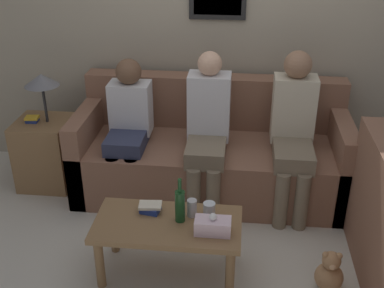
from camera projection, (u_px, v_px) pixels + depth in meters
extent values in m
plane|color=beige|center=(206.00, 222.00, 3.85)|extent=(16.00, 16.00, 0.00)
cube|color=#9E937F|center=(217.00, 30.00, 4.16)|extent=(9.00, 0.06, 2.60)
cube|color=brown|center=(211.00, 167.00, 4.17)|extent=(2.27, 0.90, 0.48)
cube|color=brown|center=(214.00, 101.00, 4.26)|extent=(2.27, 0.20, 0.47)
cube|color=brown|center=(90.00, 148.00, 4.21)|extent=(0.14, 0.90, 0.73)
cube|color=brown|center=(338.00, 160.00, 4.01)|extent=(0.14, 0.90, 0.73)
cube|color=olive|center=(168.00, 225.00, 3.16)|extent=(0.97, 0.49, 0.04)
cylinder|color=olive|center=(100.00, 263.00, 3.14)|extent=(0.06, 0.06, 0.38)
cylinder|color=olive|center=(230.00, 273.00, 3.05)|extent=(0.06, 0.06, 0.38)
cylinder|color=olive|center=(114.00, 229.00, 3.46)|extent=(0.06, 0.06, 0.38)
cylinder|color=olive|center=(232.00, 237.00, 3.38)|extent=(0.06, 0.06, 0.38)
cube|color=olive|center=(46.00, 153.00, 4.26)|extent=(0.45, 0.45, 0.61)
cylinder|color=#262628|center=(45.00, 103.00, 4.04)|extent=(0.02, 0.02, 0.35)
cone|color=slate|center=(41.00, 80.00, 3.94)|extent=(0.29, 0.29, 0.10)
cube|color=navy|center=(32.00, 120.00, 4.10)|extent=(0.10, 0.08, 0.03)
cube|color=gold|center=(32.00, 118.00, 4.09)|extent=(0.12, 0.10, 0.02)
cylinder|color=#19421E|center=(180.00, 206.00, 3.12)|extent=(0.07, 0.07, 0.22)
cylinder|color=#19421E|center=(180.00, 186.00, 3.05)|extent=(0.03, 0.03, 0.10)
cylinder|color=silver|center=(209.00, 209.00, 3.21)|extent=(0.08, 0.08, 0.09)
cube|color=navy|center=(151.00, 210.00, 3.26)|extent=(0.14, 0.13, 0.02)
cube|color=navy|center=(150.00, 208.00, 3.25)|extent=(0.13, 0.12, 0.02)
cube|color=beige|center=(150.00, 205.00, 3.24)|extent=(0.16, 0.11, 0.02)
cylinder|color=#BCBCC1|center=(192.00, 208.00, 3.19)|extent=(0.07, 0.07, 0.12)
cube|color=silver|center=(213.00, 226.00, 3.03)|extent=(0.23, 0.12, 0.10)
sphere|color=white|center=(213.00, 217.00, 3.00)|extent=(0.05, 0.05, 0.05)
cube|color=#2D334C|center=(127.00, 142.00, 3.95)|extent=(0.31, 0.41, 0.14)
cylinder|color=#2D334C|center=(114.00, 184.00, 3.91)|extent=(0.11, 0.11, 0.48)
cylinder|color=#2D334C|center=(132.00, 186.00, 3.90)|extent=(0.11, 0.11, 0.48)
cube|color=silver|center=(131.00, 108.00, 4.03)|extent=(0.34, 0.22, 0.44)
sphere|color=brown|center=(128.00, 72.00, 3.89)|extent=(0.21, 0.21, 0.21)
cube|color=#756651|center=(206.00, 150.00, 3.83)|extent=(0.31, 0.46, 0.14)
cylinder|color=#756651|center=(194.00, 196.00, 3.76)|extent=(0.11, 0.11, 0.48)
cylinder|color=#756651|center=(213.00, 197.00, 3.75)|extent=(0.11, 0.11, 0.48)
cube|color=silver|center=(209.00, 107.00, 3.91)|extent=(0.34, 0.22, 0.55)
sphere|color=tan|center=(210.00, 64.00, 3.74)|extent=(0.19, 0.19, 0.19)
cube|color=#756651|center=(293.00, 153.00, 3.78)|extent=(0.31, 0.49, 0.14)
cylinder|color=#756651|center=(281.00, 200.00, 3.70)|extent=(0.11, 0.11, 0.48)
cylinder|color=#756651|center=(302.00, 202.00, 3.69)|extent=(0.11, 0.11, 0.48)
cube|color=beige|center=(293.00, 109.00, 3.88)|extent=(0.34, 0.22, 0.54)
sphere|color=#8C664C|center=(298.00, 65.00, 3.71)|extent=(0.22, 0.22, 0.22)
sphere|color=#A87A51|center=(329.00, 277.00, 3.16)|extent=(0.19, 0.19, 0.19)
sphere|color=#A87A51|center=(332.00, 261.00, 3.10)|extent=(0.12, 0.12, 0.12)
sphere|color=#A87A51|center=(326.00, 255.00, 3.08)|extent=(0.04, 0.04, 0.04)
sphere|color=#A87A51|center=(339.00, 256.00, 3.07)|extent=(0.04, 0.04, 0.04)
sphere|color=tan|center=(333.00, 266.00, 3.06)|extent=(0.05, 0.05, 0.05)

